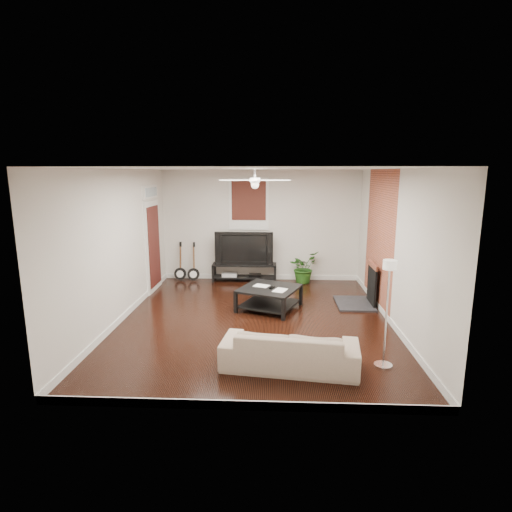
# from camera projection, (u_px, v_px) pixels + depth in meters

# --- Properties ---
(room) EXTENTS (5.01, 6.01, 2.81)m
(room) POSITION_uv_depth(u_px,v_px,m) (255.00, 247.00, 7.44)
(room) COLOR black
(room) RESTS_ON ground
(brick_accent) EXTENTS (0.02, 2.20, 2.80)m
(brick_accent) POSITION_uv_depth(u_px,v_px,m) (379.00, 239.00, 8.30)
(brick_accent) COLOR #AC5437
(brick_accent) RESTS_ON floor
(fireplace) EXTENTS (0.80, 1.10, 0.92)m
(fireplace) POSITION_uv_depth(u_px,v_px,m) (362.00, 284.00, 8.51)
(fireplace) COLOR black
(fireplace) RESTS_ON floor
(window_back) EXTENTS (1.00, 0.06, 1.30)m
(window_back) POSITION_uv_depth(u_px,v_px,m) (249.00, 204.00, 10.24)
(window_back) COLOR #3F1B11
(window_back) RESTS_ON wall_back
(door_left) EXTENTS (0.08, 1.00, 2.50)m
(door_left) POSITION_uv_depth(u_px,v_px,m) (153.00, 238.00, 9.44)
(door_left) COLOR white
(door_left) RESTS_ON wall_left
(tv_stand) EXTENTS (1.62, 0.43, 0.45)m
(tv_stand) POSITION_uv_depth(u_px,v_px,m) (244.00, 272.00, 10.41)
(tv_stand) COLOR black
(tv_stand) RESTS_ON floor
(tv) EXTENTS (1.45, 0.19, 0.84)m
(tv) POSITION_uv_depth(u_px,v_px,m) (244.00, 247.00, 10.30)
(tv) COLOR black
(tv) RESTS_ON tv_stand
(coffee_table) EXTENTS (1.41, 1.41, 0.45)m
(coffee_table) POSITION_uv_depth(u_px,v_px,m) (269.00, 298.00, 8.29)
(coffee_table) COLOR black
(coffee_table) RESTS_ON floor
(sofa) EXTENTS (2.01, 0.99, 0.56)m
(sofa) POSITION_uv_depth(u_px,v_px,m) (290.00, 349.00, 5.78)
(sofa) COLOR #C4AE93
(sofa) RESTS_ON floor
(floor_lamp) EXTENTS (0.29, 0.29, 1.57)m
(floor_lamp) POSITION_uv_depth(u_px,v_px,m) (386.00, 314.00, 5.72)
(floor_lamp) COLOR silver
(floor_lamp) RESTS_ON floor
(potted_plant) EXTENTS (0.92, 0.94, 0.79)m
(potted_plant) POSITION_uv_depth(u_px,v_px,m) (303.00, 267.00, 10.24)
(potted_plant) COLOR #235518
(potted_plant) RESTS_ON floor
(guitar_left) EXTENTS (0.32, 0.24, 1.00)m
(guitar_left) POSITION_uv_depth(u_px,v_px,m) (180.00, 262.00, 10.40)
(guitar_left) COLOR black
(guitar_left) RESTS_ON floor
(guitar_right) EXTENTS (0.34, 0.26, 1.00)m
(guitar_right) POSITION_uv_depth(u_px,v_px,m) (193.00, 262.00, 10.36)
(guitar_right) COLOR black
(guitar_right) RESTS_ON floor
(ceiling_fan) EXTENTS (1.24, 1.24, 0.32)m
(ceiling_fan) POSITION_uv_depth(u_px,v_px,m) (255.00, 180.00, 7.19)
(ceiling_fan) COLOR white
(ceiling_fan) RESTS_ON ceiling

